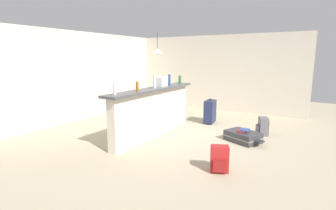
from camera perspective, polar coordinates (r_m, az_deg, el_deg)
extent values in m
cube|color=#BCAD8E|center=(6.33, 1.82, -6.13)|extent=(13.00, 13.00, 0.05)
cube|color=silver|center=(8.01, -17.68, 6.19)|extent=(6.60, 0.10, 2.50)
cube|color=silver|center=(8.97, 9.72, 6.95)|extent=(0.10, 6.00, 2.50)
cube|color=silver|center=(5.92, -3.19, -1.80)|extent=(2.80, 0.20, 1.05)
cube|color=#4C4C51|center=(5.82, -3.25, 3.51)|extent=(2.96, 0.40, 0.05)
cylinder|color=silver|center=(4.85, -11.70, 3.48)|extent=(0.06, 0.06, 0.22)
cylinder|color=#9E661E|center=(5.29, -6.80, 4.11)|extent=(0.06, 0.06, 0.20)
cylinder|color=silver|center=(5.77, -2.99, 5.13)|extent=(0.07, 0.07, 0.29)
cylinder|color=#284C89|center=(6.32, 0.31, 5.55)|extent=(0.06, 0.06, 0.27)
cylinder|color=#2D6B38|center=(6.84, 2.62, 5.63)|extent=(0.07, 0.07, 0.20)
cube|color=silver|center=(6.17, -1.41, 5.18)|extent=(0.26, 0.18, 0.22)
cube|color=#332319|center=(7.87, -3.13, 2.71)|extent=(1.10, 0.80, 0.04)
cylinder|color=#332319|center=(7.34, -3.03, -0.78)|extent=(0.06, 0.06, 0.70)
cylinder|color=#332319|center=(8.16, 0.80, 0.38)|extent=(0.06, 0.06, 0.70)
cylinder|color=#332319|center=(7.73, -7.22, -0.27)|extent=(0.06, 0.06, 0.70)
cylinder|color=#332319|center=(8.51, -3.16, 0.79)|extent=(0.06, 0.06, 0.70)
cube|color=#4C331E|center=(7.49, 0.61, 0.08)|extent=(0.43, 0.43, 0.04)
cube|color=#4C331E|center=(7.55, -0.52, 2.17)|extent=(0.40, 0.06, 0.48)
cylinder|color=#4C331E|center=(7.32, 0.93, -1.97)|extent=(0.04, 0.04, 0.41)
cylinder|color=#4C331E|center=(7.58, 2.29, -1.54)|extent=(0.04, 0.04, 0.41)
cylinder|color=#4C331E|center=(7.50, -1.10, -1.66)|extent=(0.04, 0.04, 0.41)
cylinder|color=#4C331E|center=(7.75, 0.29, -1.25)|extent=(0.04, 0.04, 0.41)
cylinder|color=black|center=(7.84, -2.37, 13.96)|extent=(0.01, 0.01, 0.48)
cone|color=white|center=(7.83, -2.35, 11.82)|extent=(0.34, 0.34, 0.14)
sphere|color=white|center=(7.83, -2.35, 11.24)|extent=(0.07, 0.07, 0.07)
cube|color=#38383D|center=(5.81, 16.18, -6.68)|extent=(0.72, 0.82, 0.22)
cube|color=gray|center=(5.81, 16.18, -6.68)|extent=(0.73, 0.83, 0.02)
cube|color=#2D2D33|center=(5.58, 19.48, -7.60)|extent=(0.22, 0.20, 0.02)
cube|color=#1E284C|center=(7.15, 9.25, -1.37)|extent=(0.46, 0.28, 0.60)
cylinder|color=black|center=(7.04, 8.75, -4.05)|extent=(0.06, 0.04, 0.06)
cylinder|color=black|center=(7.40, 9.58, -3.37)|extent=(0.06, 0.04, 0.06)
cube|color=#232328|center=(7.09, 9.32, 1.16)|extent=(0.14, 0.05, 0.04)
cube|color=slate|center=(6.40, 20.22, -4.41)|extent=(0.33, 0.28, 0.42)
cube|color=#515155|center=(6.39, 19.21, -5.04)|extent=(0.23, 0.14, 0.19)
cube|color=black|center=(6.50, 20.92, -4.43)|extent=(0.04, 0.04, 0.36)
cube|color=black|center=(6.37, 21.23, -4.75)|extent=(0.04, 0.04, 0.36)
cube|color=red|center=(4.24, 11.28, -11.55)|extent=(0.28, 0.33, 0.42)
cube|color=maroon|center=(4.17, 11.38, -13.05)|extent=(0.15, 0.23, 0.19)
cube|color=black|center=(4.33, 10.22, -11.31)|extent=(0.04, 0.04, 0.36)
cube|color=black|center=(4.35, 12.10, -11.31)|extent=(0.04, 0.04, 0.36)
cube|color=#AD2D2D|center=(5.74, 16.02, -5.57)|extent=(0.22, 0.16, 0.03)
cube|color=#334C99|center=(5.74, 16.59, -5.27)|extent=(0.22, 0.16, 0.03)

